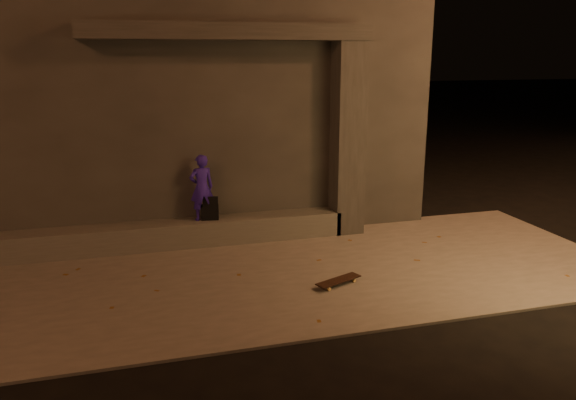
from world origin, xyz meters
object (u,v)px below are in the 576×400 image
object	(u,v)px
column	(348,140)
backpack	(210,211)
skateboarder	(202,188)
skateboard	(338,281)

from	to	relation	value
column	backpack	xyz separation A→B (m)	(-2.65, 0.00, -1.20)
skateboarder	backpack	bearing A→B (deg)	170.76
column	skateboarder	bearing A→B (deg)	180.00
column	skateboard	distance (m)	3.21
column	skateboarder	size ratio (longest dim) A/B	3.00
backpack	skateboard	distance (m)	2.98
column	skateboard	size ratio (longest dim) A/B	4.57
skateboarder	skateboard	xyz separation A→B (m)	(1.70, -2.48, -0.98)
skateboard	backpack	bearing A→B (deg)	99.92
column	skateboard	xyz separation A→B (m)	(-1.08, -2.48, -1.73)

